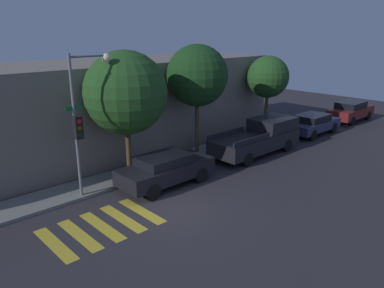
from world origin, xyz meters
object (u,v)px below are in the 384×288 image
(tree_midblock, at_px, (197,76))
(sedan_middle, at_px, (313,124))
(tree_near_corner, at_px, (126,93))
(sedan_near_corner, at_px, (166,169))
(tree_far_end, at_px, (268,77))
(pickup_truck, at_px, (260,137))
(traffic_light_pole, at_px, (83,110))
(sedan_far_end, at_px, (351,111))

(tree_midblock, bearing_deg, sedan_middle, -12.97)
(tree_near_corner, bearing_deg, sedan_near_corner, -74.09)
(tree_far_end, bearing_deg, tree_midblock, 180.00)
(pickup_truck, relative_size, sedan_middle, 1.34)
(traffic_light_pole, relative_size, tree_far_end, 1.14)
(sedan_middle, relative_size, tree_near_corner, 0.73)
(sedan_middle, height_order, tree_midblock, tree_midblock)
(pickup_truck, distance_m, sedan_far_end, 11.31)
(sedan_middle, xyz_separation_m, sedan_far_end, (5.55, 0.00, 0.06))
(sedan_middle, bearing_deg, sedan_near_corner, -180.00)
(traffic_light_pole, relative_size, sedan_middle, 1.36)
(tree_near_corner, relative_size, tree_far_end, 1.14)
(tree_near_corner, bearing_deg, tree_far_end, 0.00)
(sedan_near_corner, xyz_separation_m, sedan_far_end, (18.10, 0.00, 0.02))
(sedan_middle, distance_m, tree_near_corner, 13.66)
(sedan_middle, relative_size, tree_far_end, 0.84)
(traffic_light_pole, relative_size, pickup_truck, 1.02)
(traffic_light_pole, distance_m, tree_far_end, 13.11)
(traffic_light_pole, distance_m, sedan_far_end, 21.35)
(tree_near_corner, bearing_deg, tree_midblock, 0.00)
(sedan_near_corner, relative_size, sedan_middle, 1.02)
(pickup_truck, bearing_deg, traffic_light_pole, 172.61)
(pickup_truck, height_order, tree_near_corner, tree_near_corner)
(sedan_middle, xyz_separation_m, tree_near_corner, (-13.11, 2.00, 3.25))
(tree_near_corner, distance_m, tree_far_end, 10.63)
(tree_midblock, bearing_deg, sedan_far_end, -8.00)
(sedan_far_end, xyz_separation_m, tree_midblock, (-14.25, 2.00, 3.59))
(tree_midblock, height_order, tree_far_end, tree_midblock)
(sedan_near_corner, bearing_deg, tree_midblock, 27.53)
(pickup_truck, distance_m, tree_far_end, 4.80)
(tree_near_corner, bearing_deg, sedan_far_end, -6.13)
(pickup_truck, bearing_deg, tree_near_corner, 164.77)
(traffic_light_pole, bearing_deg, pickup_truck, -7.39)
(sedan_middle, xyz_separation_m, tree_midblock, (-8.70, 2.00, 3.65))
(pickup_truck, relative_size, tree_far_end, 1.12)
(sedan_middle, height_order, tree_far_end, tree_far_end)
(sedan_far_end, bearing_deg, sedan_near_corner, -180.00)
(sedan_near_corner, height_order, pickup_truck, pickup_truck)
(tree_midblock, bearing_deg, traffic_light_pole, -173.92)
(sedan_near_corner, relative_size, pickup_truck, 0.77)
(pickup_truck, height_order, tree_far_end, tree_far_end)
(traffic_light_pole, relative_size, tree_midblock, 0.97)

